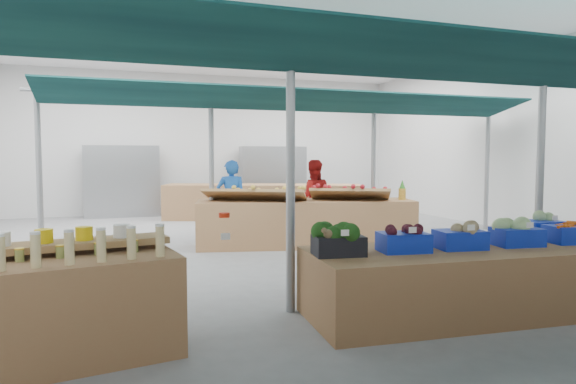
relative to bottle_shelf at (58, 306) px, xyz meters
name	(u,v)px	position (x,y,z in m)	size (l,w,h in m)	color
floor	(269,246)	(3.31, 4.64, -0.47)	(13.00, 13.00, 0.00)	slate
hall	(249,113)	(3.31, 6.07, 2.18)	(13.00, 13.00, 13.00)	silver
pole_grid	(346,151)	(4.06, 2.89, 1.34)	(10.00, 4.60, 3.00)	gray
awnings	(346,90)	(4.06, 2.89, 2.31)	(9.50, 7.08, 0.30)	black
back_shelving_left	(122,182)	(0.81, 10.64, 0.53)	(2.00, 0.50, 2.00)	#B23F33
back_shelving_right	(273,179)	(5.31, 10.64, 0.53)	(2.00, 0.50, 2.00)	#B23F33
bottle_shelf	(58,306)	(0.00, 0.00, 0.00)	(2.07, 1.42, 1.15)	#8D613D
veg_counter	(475,280)	(4.21, -0.09, -0.11)	(3.73, 1.24, 0.73)	#8D613D
fruit_counter	(306,223)	(3.99, 4.46, -0.03)	(4.12, 0.98, 0.88)	#8D613D
far_counter	(263,202)	(4.41, 8.75, 0.01)	(5.31, 1.06, 0.96)	#8D613D
vendor_left	(231,200)	(2.79, 5.56, 0.35)	(0.60, 0.39, 1.65)	blue
vendor_right	(313,198)	(4.59, 5.56, 0.35)	(0.80, 0.62, 1.65)	maroon
crate_broccoli	(338,240)	(2.61, 0.03, 0.41)	(0.55, 0.44, 0.35)	black
crate_beets	(403,239)	(3.33, -0.03, 0.39)	(0.55, 0.44, 0.29)	#102AB4
crate_celeriac	(460,235)	(4.00, -0.08, 0.40)	(0.55, 0.44, 0.31)	#102AB4
crate_cabbage	(517,232)	(4.72, -0.13, 0.41)	(0.55, 0.44, 0.35)	#102AB4
crate_carrots	(570,233)	(5.45, -0.18, 0.37)	(0.55, 0.44, 0.29)	#102AB4
sparrow	(327,233)	(2.43, -0.09, 0.50)	(0.12, 0.09, 0.11)	brown
pole_ribbon	(224,217)	(1.58, 0.68, 0.61)	(0.12, 0.12, 0.28)	red
apple_heap_yellow	(255,192)	(3.02, 4.59, 0.58)	(2.01, 1.48, 0.27)	#997247
apple_heap_red	(350,192)	(4.78, 4.17, 0.58)	(1.65, 1.30, 0.27)	#997247
pineapple	(402,190)	(5.78, 3.93, 0.59)	(0.14, 0.14, 0.39)	#8C6019
crate_extra	(540,225)	(5.48, 0.28, 0.40)	(0.50, 0.40, 0.32)	#102AB4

